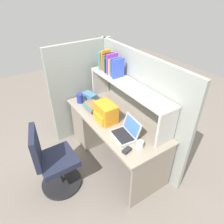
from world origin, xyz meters
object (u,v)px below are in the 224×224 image
at_px(laptop, 126,132).
at_px(paper_cup, 140,145).
at_px(computer_mouse, 127,150).
at_px(backpack, 106,113).
at_px(tissue_box, 90,96).
at_px(snack_canister, 80,98).
at_px(office_chair, 53,164).

relative_size(laptop, paper_cup, 3.99).
bearing_deg(computer_mouse, backpack, 156.45).
relative_size(tissue_box, snack_canister, 1.58).
relative_size(laptop, backpack, 1.11).
height_order(laptop, paper_cup, laptop).
bearing_deg(backpack, office_chair, -88.16).
height_order(laptop, snack_canister, laptop).
bearing_deg(laptop, computer_mouse, -35.05).
distance_m(laptop, backpack, 0.40).
height_order(backpack, office_chair, backpack).
distance_m(backpack, office_chair, 0.90).
relative_size(computer_mouse, snack_canister, 0.75).
distance_m(computer_mouse, snack_canister, 1.20).
bearing_deg(laptop, snack_canister, -172.93).
height_order(tissue_box, office_chair, office_chair).
bearing_deg(snack_canister, backpack, 7.51).
height_order(paper_cup, snack_canister, snack_canister).
bearing_deg(tissue_box, backpack, -20.75).
xyz_separation_m(computer_mouse, office_chair, (-0.58, -0.67, -0.35)).
bearing_deg(snack_canister, laptop, 7.07).
bearing_deg(backpack, snack_canister, -172.49).
bearing_deg(tissue_box, laptop, -14.78).
relative_size(computer_mouse, office_chair, 0.11).
relative_size(snack_canister, office_chair, 0.15).
bearing_deg(backpack, laptop, 6.41).
height_order(computer_mouse, tissue_box, tissue_box).
bearing_deg(paper_cup, snack_canister, -174.19).
height_order(snack_canister, office_chair, office_chair).
bearing_deg(tissue_box, snack_canister, -99.87).
height_order(paper_cup, tissue_box, tissue_box).
xyz_separation_m(computer_mouse, tissue_box, (-1.21, 0.20, 0.03)).
relative_size(backpack, snack_canister, 2.16).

